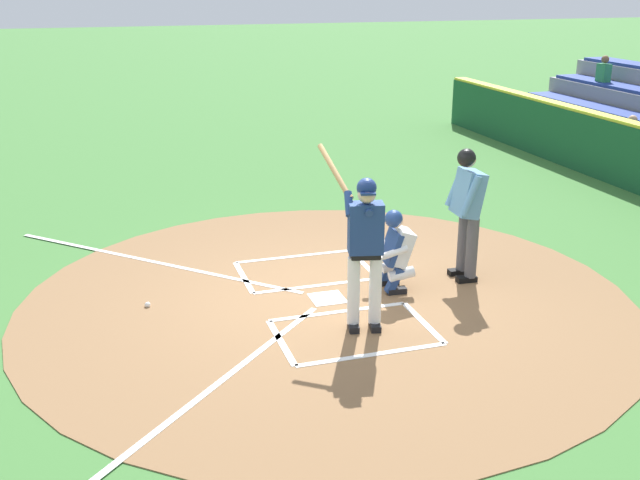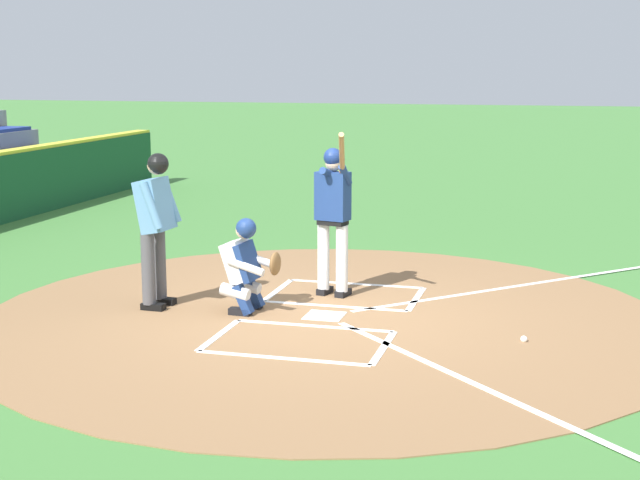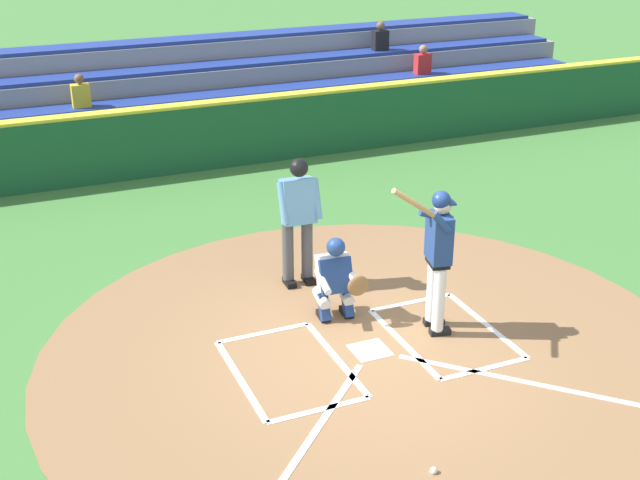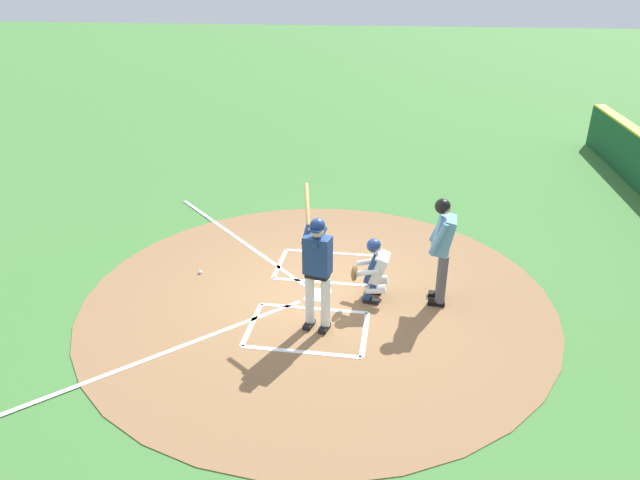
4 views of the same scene
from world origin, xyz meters
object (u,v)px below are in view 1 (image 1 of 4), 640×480
catcher (394,249)px  baseball (148,305)px  plate_umpire (467,205)px  batter (364,243)px

catcher → baseball: size_ratio=15.27×
catcher → plate_umpire: plate_umpire is taller
batter → baseball: batter is taller
batter → baseball: 2.99m
catcher → baseball: (0.40, 3.23, -0.55)m
catcher → baseball: catcher is taller
batter → catcher: 1.38m
batter → baseball: bearing=60.1°
plate_umpire → baseball: bearing=85.8°
catcher → baseball: bearing=82.9°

